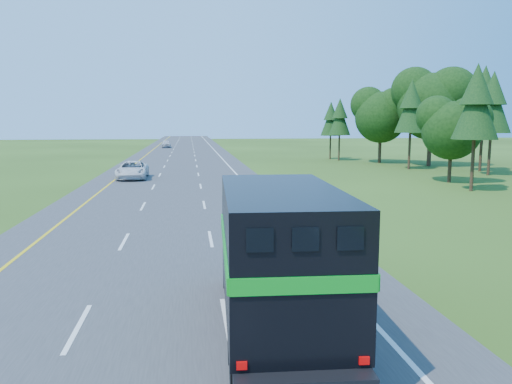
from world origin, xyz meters
TOP-DOWN VIEW (x-y plane):
  - road at (0.00, 50.00)m, footprint 15.00×260.00m
  - lane_markings at (0.00, 50.00)m, footprint 11.15×260.00m
  - horse_truck at (3.00, 10.19)m, footprint 2.89×8.18m
  - white_suv at (-4.05, 44.13)m, footprint 2.66×5.63m
  - far_car at (-3.46, 98.60)m, footprint 2.05×4.44m

SIDE VIEW (x-z plane):
  - road at x=0.00m, z-range 0.00..0.04m
  - lane_markings at x=0.00m, z-range 0.04..0.05m
  - far_car at x=-3.46m, z-range 0.04..1.51m
  - white_suv at x=-4.05m, z-range 0.04..1.59m
  - horse_truck at x=3.00m, z-range 0.16..3.73m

